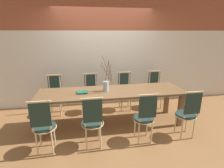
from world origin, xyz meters
TOP-DOWN VIEW (x-y plane):
  - ground_plane at (0.00, 0.00)m, footprint 16.00×16.00m
  - wall_rear at (0.00, 1.24)m, footprint 12.00×0.06m
  - dining_table at (0.00, 0.00)m, footprint 3.01×0.83m
  - chair_near_leftend at (-1.24, -0.73)m, footprint 0.39×0.39m
  - chair_near_left at (-0.46, -0.73)m, footprint 0.39×0.39m
  - chair_near_center at (0.46, -0.73)m, footprint 0.39×0.39m
  - chair_near_right at (1.28, -0.73)m, footprint 0.39×0.39m
  - chair_far_leftend at (-1.26, 0.73)m, footprint 0.39×0.39m
  - chair_far_left at (-0.39, 0.73)m, footprint 0.39×0.39m
  - chair_far_center at (0.46, 0.73)m, footprint 0.39×0.39m
  - chair_far_right at (1.27, 0.73)m, footprint 0.39×0.39m
  - vase_centerpiece at (-0.12, 0.01)m, footprint 0.27×0.24m
  - book_stack at (-0.61, -0.01)m, footprint 0.22×0.21m

SIDE VIEW (x-z plane):
  - ground_plane at x=0.00m, z-range 0.00..0.00m
  - chair_near_leftend at x=-1.24m, z-range 0.04..0.99m
  - chair_near_left at x=-0.46m, z-range 0.04..0.99m
  - chair_near_center at x=0.46m, z-range 0.04..0.99m
  - chair_near_right at x=1.28m, z-range 0.04..0.99m
  - chair_far_leftend at x=-1.26m, z-range 0.04..0.99m
  - chair_far_left at x=-0.39m, z-range 0.04..0.99m
  - chair_far_center at x=0.46m, z-range 0.04..0.99m
  - chair_far_right at x=1.27m, z-range 0.04..0.99m
  - dining_table at x=0.00m, z-range 0.29..1.04m
  - book_stack at x=-0.61m, z-range 0.76..0.78m
  - vase_centerpiece at x=-0.12m, z-range 0.51..1.27m
  - wall_rear at x=0.00m, z-range 0.00..3.20m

